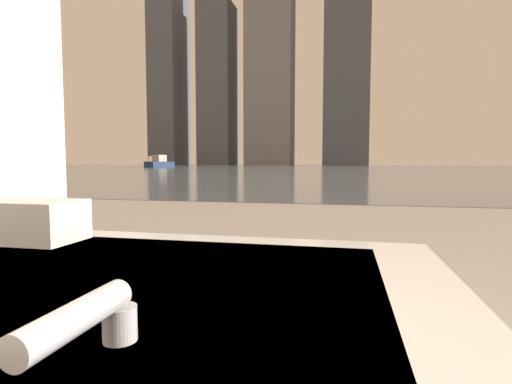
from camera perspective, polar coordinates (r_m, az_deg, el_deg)
The scene contains 9 objects.
faucet_far at distance 0.51m, azimuth -22.64°, elevation -16.50°, with size 0.04×0.19×0.08m.
towel_stack at distance 1.35m, azimuth -29.63°, elevation -3.59°, with size 0.29×0.18×0.12m.
harbor_water at distance 62.24m, azimuth 11.94°, elevation 3.43°, with size 180.00×110.00×0.01m.
harbor_boat_0 at distance 65.07m, azimuth -13.60°, elevation 4.05°, with size 2.95×5.53×1.97m.
harbor_boat_1 at distance 80.34m, azimuth -14.66°, elevation 4.04°, with size 4.34×5.49×2.00m.
skyline_tower_0 at distance 135.67m, azimuth -12.39°, elevation 20.74°, with size 8.56×13.72×79.14m.
skyline_tower_1 at distance 126.43m, azimuth -5.50°, elevation 14.88°, with size 9.77×11.86×48.43m.
skyline_tower_2 at distance 126.35m, azimuth 2.07°, elevation 22.11°, with size 13.54×11.82×79.19m.
skyline_tower_3 at distance 123.85m, azimuth 12.91°, elevation 21.43°, with size 12.39×13.88×75.28m.
Camera 1 is at (0.61, -0.23, 0.75)m, focal length 28.00 mm.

